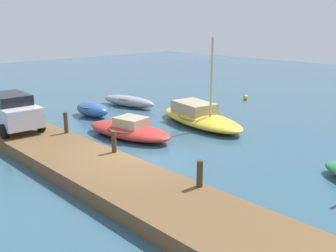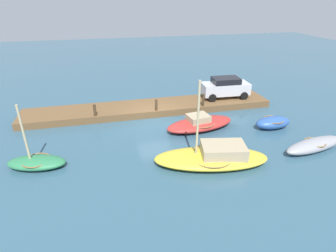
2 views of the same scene
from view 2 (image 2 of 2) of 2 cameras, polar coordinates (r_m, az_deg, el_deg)
ground_plane at (r=20.26m, az=-2.77°, el=1.13°), size 84.00×84.00×0.00m
dock_platform at (r=21.87m, az=-3.73°, el=3.78°), size 19.29×2.89×0.52m
sailboat_yellow at (r=15.26m, az=9.34°, el=-6.25°), size 6.55×3.52×4.73m
rowboat_green at (r=16.41m, az=-25.57°, el=-6.74°), size 3.32×2.04×3.60m
rowboat_grey at (r=18.47m, az=28.04°, el=-3.47°), size 4.39×1.91×0.71m
dinghy_blue at (r=20.29m, az=20.89°, el=0.71°), size 2.63×1.43×0.83m
motorboat_red at (r=19.01m, az=6.61°, el=0.55°), size 5.14×2.80×1.03m
mooring_post_west at (r=21.50m, az=7.31°, el=5.35°), size 0.19×0.19×0.97m
mooring_post_mid_west at (r=20.57m, az=-2.45°, el=4.41°), size 0.19×0.19×0.86m
mooring_post_mid_east at (r=20.28m, az=-14.92°, el=3.19°), size 0.20×0.20×0.85m
parked_car at (r=23.58m, az=11.76°, el=7.89°), size 3.95×2.02×1.69m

